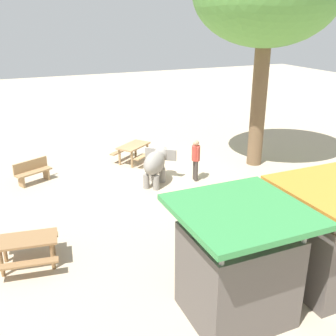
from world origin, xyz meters
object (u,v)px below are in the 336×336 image
object	(u,v)px
elephant	(156,163)
picnic_table_near	(27,245)
picnic_table_far	(134,149)
market_stall_orange	(333,242)
market_stall_green	(237,268)
wooden_bench	(33,171)
person_handler	(196,157)

from	to	relation	value
elephant	picnic_table_near	bearing A→B (deg)	166.95
picnic_table_far	market_stall_orange	world-z (taller)	market_stall_orange
market_stall_orange	market_stall_green	bearing A→B (deg)	0.00
picnic_table_far	market_stall_orange	xyz separation A→B (m)	(-1.48, 9.88, 0.55)
picnic_table_near	picnic_table_far	world-z (taller)	same
wooden_bench	market_stall_orange	size ratio (longest dim) A/B	0.57
elephant	market_stall_green	size ratio (longest dim) A/B	0.70
elephant	market_stall_green	world-z (taller)	market_stall_green
person_handler	wooden_bench	bearing A→B (deg)	-14.66
person_handler	market_stall_green	world-z (taller)	market_stall_green
picnic_table_near	person_handler	bearing A→B (deg)	-144.16
picnic_table_near	elephant	bearing A→B (deg)	-135.00
market_stall_orange	wooden_bench	bearing A→B (deg)	-58.07
market_stall_orange	picnic_table_far	bearing A→B (deg)	-81.51
elephant	picnic_table_far	distance (m)	2.58
wooden_bench	market_stall_orange	xyz separation A→B (m)	(-5.76, 9.24, 0.67)
picnic_table_near	market_stall_orange	size ratio (longest dim) A/B	0.68
wooden_bench	picnic_table_far	world-z (taller)	wooden_bench
market_stall_green	picnic_table_near	bearing A→B (deg)	-43.17
elephant	wooden_bench	distance (m)	4.72
elephant	market_stall_orange	xyz separation A→B (m)	(-1.46, 7.32, 0.31)
wooden_bench	elephant	bearing A→B (deg)	131.13
person_handler	picnic_table_far	bearing A→B (deg)	-55.74
wooden_bench	market_stall_orange	world-z (taller)	market_stall_orange
elephant	picnic_table_far	size ratio (longest dim) A/B	0.84
market_stall_green	person_handler	bearing A→B (deg)	-110.76
picnic_table_near	market_stall_orange	world-z (taller)	market_stall_orange
picnic_table_near	picnic_table_far	distance (m)	8.00
market_stall_orange	market_stall_green	world-z (taller)	same
picnic_table_near	market_stall_orange	distance (m)	7.42
elephant	person_handler	world-z (taller)	person_handler
picnic_table_near	picnic_table_far	xyz separation A→B (m)	(-4.98, -6.26, 0.00)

